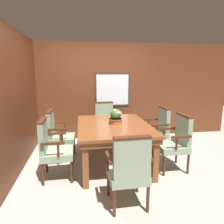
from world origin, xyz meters
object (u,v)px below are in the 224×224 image
Objects in this scene: chair_right_far at (158,129)px; chair_left_near at (52,147)px; chair_left_far at (58,133)px; chair_head_far at (105,121)px; potted_plant at (116,117)px; dining_table at (113,129)px; chair_head_near at (129,169)px; chair_right_near at (176,140)px.

chair_left_near is at bearing -70.62° from chair_right_far.
chair_right_far is at bearing -87.78° from chair_left_far.
chair_left_far is (-2.07, 0.00, 0.00)m from chair_right_far.
chair_right_far and chair_head_far have the same top height.
potted_plant is at bearing -71.43° from chair_left_near.
dining_table is 1.71× the size of chair_right_far.
chair_head_far is (0.01, 2.52, 0.00)m from chair_head_near.
chair_head_far is at bearing -130.56° from chair_right_far.
chair_head_far is at bearing 92.70° from potted_plant.
chair_right_far is (1.04, 1.65, 0.00)m from chair_head_near.
potted_plant reaches higher than chair_head_far.
chair_head_far is at bearing -34.30° from chair_left_near.
chair_head_near is 1.38m from chair_left_near.
chair_right_far and chair_left_near have the same top height.
chair_head_near is 1.95m from chair_right_far.
chair_right_near is at bearing -91.63° from chair_left_near.
chair_right_near is (1.06, -0.38, -0.15)m from dining_table.
chair_head_near is 1.00× the size of chair_left_near.
dining_table is at bearing -107.52° from chair_left_far.
potted_plant is (-1.01, 0.41, 0.37)m from chair_right_near.
dining_table is at bearing -70.07° from chair_right_far.
chair_right_near and chair_left_far have the same top height.
dining_table is 1.10m from chair_right_far.
chair_right_far is at bearing -123.40° from chair_head_near.
chair_right_near is at bearing 2.54° from chair_right_far.
potted_plant is at bearing -105.08° from chair_left_far.
chair_right_far is 1.00× the size of chair_head_far.
chair_left_near and chair_left_far have the same top height.
chair_left_near is at bearing -160.94° from dining_table.
chair_left_near reaches higher than dining_table.
chair_right_near is 1.00× the size of chair_right_far.
chair_right_near is 3.53× the size of potted_plant.
chair_left_far is at bearing -90.28° from chair_right_far.
chair_right_far is 1.00× the size of chair_left_near.
chair_head_far and chair_left_far have the same top height.
chair_right_near is 1.00× the size of chair_left_far.
chair_right_far is 1.00× the size of chair_left_far.
chair_right_far reaches higher than dining_table.
chair_head_near reaches higher than dining_table.
chair_head_near is (-0.02, -1.28, -0.15)m from dining_table.
chair_left_near is 3.53× the size of potted_plant.
chair_left_far is (0.01, 0.74, 0.00)m from chair_left_near.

